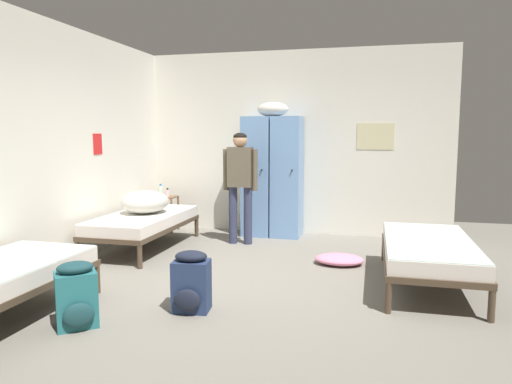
# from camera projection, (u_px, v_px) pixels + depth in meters

# --- Properties ---
(ground_plane) EXTENTS (8.73, 8.73, 0.00)m
(ground_plane) POSITION_uv_depth(u_px,v_px,m) (250.00, 283.00, 5.01)
(ground_plane) COLOR slate
(room_backdrop) EXTENTS (4.87, 5.51, 2.89)m
(room_backdrop) POSITION_uv_depth(u_px,v_px,m) (184.00, 144.00, 6.40)
(room_backdrop) COLOR silver
(room_backdrop) RESTS_ON ground_plane
(locker_bank) EXTENTS (0.90, 0.55, 2.07)m
(locker_bank) POSITION_uv_depth(u_px,v_px,m) (273.00, 174.00, 7.32)
(locker_bank) COLOR #6B93C6
(locker_bank) RESTS_ON ground_plane
(shelf_unit) EXTENTS (0.38, 0.30, 0.57)m
(shelf_unit) POSITION_uv_depth(u_px,v_px,m) (165.00, 210.00, 7.76)
(shelf_unit) COLOR brown
(shelf_unit) RESTS_ON ground_plane
(bed_left_rear) EXTENTS (0.90, 1.90, 0.49)m
(bed_left_rear) POSITION_uv_depth(u_px,v_px,m) (144.00, 222.00, 6.51)
(bed_left_rear) COLOR #473828
(bed_left_rear) RESTS_ON ground_plane
(bed_right) EXTENTS (0.90, 1.90, 0.49)m
(bed_right) POSITION_uv_depth(u_px,v_px,m) (428.00, 250.00, 4.92)
(bed_right) COLOR #473828
(bed_right) RESTS_ON ground_plane
(bedding_heap) EXTENTS (0.64, 0.70, 0.31)m
(bedding_heap) POSITION_uv_depth(u_px,v_px,m) (145.00, 202.00, 6.55)
(bedding_heap) COLOR #B7B2A8
(bedding_heap) RESTS_ON bed_left_rear
(person_traveler) EXTENTS (0.51, 0.21, 1.60)m
(person_traveler) POSITION_uv_depth(u_px,v_px,m) (240.00, 177.00, 6.74)
(person_traveler) COLOR #2D334C
(person_traveler) RESTS_ON ground_plane
(water_bottle) EXTENTS (0.07, 0.07, 0.20)m
(water_bottle) POSITION_uv_depth(u_px,v_px,m) (161.00, 191.00, 7.76)
(water_bottle) COLOR silver
(water_bottle) RESTS_ON shelf_unit
(lotion_bottle) EXTENTS (0.06, 0.06, 0.14)m
(lotion_bottle) POSITION_uv_depth(u_px,v_px,m) (168.00, 193.00, 7.67)
(lotion_bottle) COLOR beige
(lotion_bottle) RESTS_ON shelf_unit
(backpack_teal) EXTENTS (0.41, 0.42, 0.55)m
(backpack_teal) POSITION_uv_depth(u_px,v_px,m) (76.00, 296.00, 3.85)
(backpack_teal) COLOR #23666B
(backpack_teal) RESTS_ON ground_plane
(backpack_navy) EXTENTS (0.35, 0.36, 0.55)m
(backpack_navy) POSITION_uv_depth(u_px,v_px,m) (191.00, 283.00, 4.20)
(backpack_navy) COLOR navy
(backpack_navy) RESTS_ON ground_plane
(clothes_pile_pink) EXTENTS (0.59, 0.44, 0.12)m
(clothes_pile_pink) POSITION_uv_depth(u_px,v_px,m) (339.00, 259.00, 5.75)
(clothes_pile_pink) COLOR pink
(clothes_pile_pink) RESTS_ON ground_plane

